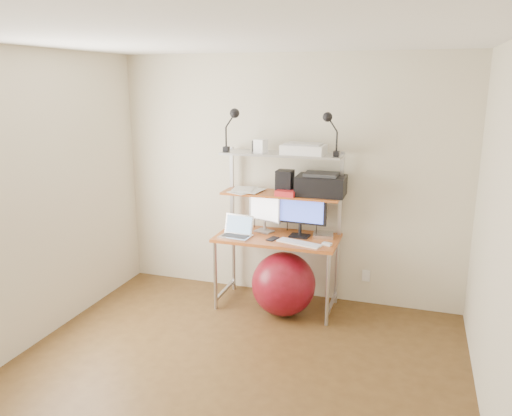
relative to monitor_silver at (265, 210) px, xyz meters
The scene contains 20 objects.
room 1.61m from the monitor_silver, 83.79° to the right, with size 3.60×3.60×3.60m.
computer_desk 0.18m from the monitor_silver, 22.08° to the right, with size 1.20×0.60×1.57m.
wall_outlet 1.24m from the monitor_silver, 11.77° to the left, with size 0.08×0.01×0.12m, color white.
monitor_silver is the anchor object (origin of this frame).
monitor_black 0.39m from the monitor_silver, ahead, with size 0.52×0.15×0.52m.
laptop 0.37m from the monitor_silver, 130.66° to the right, with size 0.32×0.27×0.26m.
keyboard 0.56m from the monitor_silver, 33.19° to the right, with size 0.44×0.12×0.01m, color white.
mouse 0.76m from the monitor_silver, 19.98° to the right, with size 0.09×0.05×0.02m, color white.
mac_mini 0.64m from the monitor_silver, ahead, with size 0.19×0.19×0.04m, color silver.
phone 0.35m from the monitor_silver, 56.80° to the right, with size 0.07×0.14×0.01m, color black.
printer 0.63m from the monitor_silver, ahead, with size 0.47×0.33×0.22m.
nas_cube 0.37m from the monitor_silver, ahead, with size 0.16×0.16×0.23m, color black.
red_box 0.35m from the monitor_silver, 23.23° to the right, with size 0.19×0.13×0.05m, color red.
scanner 0.75m from the monitor_silver, ahead, with size 0.42×0.28×0.11m.
box_white 0.65m from the monitor_silver, 132.10° to the right, with size 0.11×0.09×0.13m, color white.
box_grey 0.65m from the monitor_silver, 164.82° to the left, with size 0.10×0.10×0.10m, color #303033.
clip_lamp_left 0.95m from the monitor_silver, 160.15° to the right, with size 0.17×0.09×0.42m.
clip_lamp_right 1.09m from the monitor_silver, ahead, with size 0.16×0.09×0.40m.
exercise_ball 0.76m from the monitor_silver, 45.00° to the right, with size 0.62×0.62×0.62m, color maroon.
paper_stack 0.28m from the monitor_silver, behind, with size 0.35×0.42×0.02m.
Camera 1 is at (1.25, -3.09, 2.23)m, focal length 35.00 mm.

